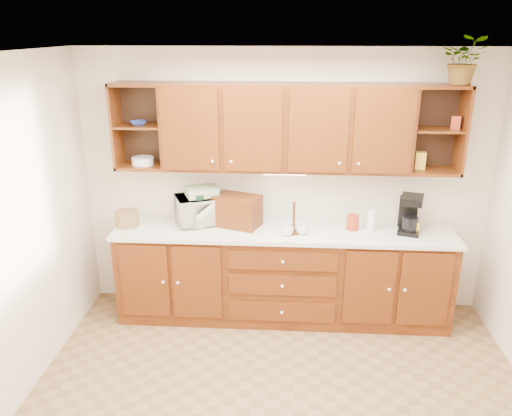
# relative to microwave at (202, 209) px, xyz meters

# --- Properties ---
(ceiling) EXTENTS (4.00, 4.00, 0.00)m
(ceiling) POSITION_rel_microwave_xyz_m (0.80, -1.57, 1.52)
(ceiling) COLOR white
(ceiling) RESTS_ON back_wall
(back_wall) EXTENTS (4.00, 0.00, 4.00)m
(back_wall) POSITION_rel_microwave_xyz_m (0.80, 0.18, 0.22)
(back_wall) COLOR silver
(back_wall) RESTS_ON floor
(base_cabinets) EXTENTS (3.20, 0.60, 0.90)m
(base_cabinets) POSITION_rel_microwave_xyz_m (0.80, -0.12, -0.63)
(base_cabinets) COLOR #3C1606
(base_cabinets) RESTS_ON floor
(countertop) EXTENTS (3.24, 0.64, 0.04)m
(countertop) POSITION_rel_microwave_xyz_m (0.80, -0.13, -0.16)
(countertop) COLOR silver
(countertop) RESTS_ON base_cabinets
(upper_cabinets) EXTENTS (3.20, 0.33, 0.80)m
(upper_cabinets) POSITION_rel_microwave_xyz_m (0.81, 0.02, 0.81)
(upper_cabinets) COLOR #3C1606
(upper_cabinets) RESTS_ON back_wall
(undercabinet_light) EXTENTS (0.40, 0.05, 0.02)m
(undercabinet_light) POSITION_rel_microwave_xyz_m (0.80, -0.03, 0.39)
(undercabinet_light) COLOR white
(undercabinet_light) RESTS_ON upper_cabinets
(wicker_basket) EXTENTS (0.23, 0.23, 0.14)m
(wicker_basket) POSITION_rel_microwave_xyz_m (-0.72, -0.12, -0.07)
(wicker_basket) COLOR olive
(wicker_basket) RESTS_ON countertop
(microwave) EXTENTS (0.60, 0.51, 0.28)m
(microwave) POSITION_rel_microwave_xyz_m (0.00, 0.00, 0.00)
(microwave) COLOR silver
(microwave) RESTS_ON countertop
(towel_stack) EXTENTS (0.36, 0.31, 0.09)m
(towel_stack) POSITION_rel_microwave_xyz_m (0.00, 0.00, 0.18)
(towel_stack) COLOR #EAE26E
(towel_stack) RESTS_ON microwave
(wine_bottle) EXTENTS (0.09, 0.09, 0.32)m
(wine_bottle) POSITION_rel_microwave_xyz_m (-0.00, -0.11, 0.02)
(wine_bottle) COLOR #10321B
(wine_bottle) RESTS_ON countertop
(woven_tray) EXTENTS (0.35, 0.10, 0.35)m
(woven_tray) POSITION_rel_microwave_xyz_m (-0.04, 0.12, -0.13)
(woven_tray) COLOR olive
(woven_tray) RESTS_ON countertop
(bread_box) EXTENTS (0.50, 0.40, 0.30)m
(bread_box) POSITION_rel_microwave_xyz_m (0.35, -0.05, 0.01)
(bread_box) COLOR #3C1606
(bread_box) RESTS_ON countertop
(mug_tree) EXTENTS (0.28, 0.28, 0.31)m
(mug_tree) POSITION_rel_microwave_xyz_m (0.89, -0.21, -0.09)
(mug_tree) COLOR #3C1606
(mug_tree) RESTS_ON countertop
(canister_red) EXTENTS (0.13, 0.13, 0.14)m
(canister_red) POSITION_rel_microwave_xyz_m (1.45, -0.08, -0.07)
(canister_red) COLOR #9C2E16
(canister_red) RESTS_ON countertop
(canister_white) EXTENTS (0.10, 0.10, 0.19)m
(canister_white) POSITION_rel_microwave_xyz_m (1.63, -0.08, -0.04)
(canister_white) COLOR white
(canister_white) RESTS_ON countertop
(canister_yellow) EXTENTS (0.11, 0.11, 0.12)m
(canister_yellow) POSITION_rel_microwave_xyz_m (2.03, -0.15, -0.08)
(canister_yellow) COLOR gold
(canister_yellow) RESTS_ON countertop
(coffee_maker) EXTENTS (0.26, 0.30, 0.36)m
(coffee_maker) POSITION_rel_microwave_xyz_m (1.98, -0.10, 0.03)
(coffee_maker) COLOR black
(coffee_maker) RESTS_ON countertop
(bowl_stack) EXTENTS (0.21, 0.21, 0.04)m
(bowl_stack) POSITION_rel_microwave_xyz_m (-0.57, -0.00, 0.84)
(bowl_stack) COLOR navy
(bowl_stack) RESTS_ON upper_cabinets
(plate_stack) EXTENTS (0.26, 0.26, 0.07)m
(plate_stack) POSITION_rel_microwave_xyz_m (-0.56, 0.02, 0.48)
(plate_stack) COLOR white
(plate_stack) RESTS_ON upper_cabinets
(pantry_box_yellow) EXTENTS (0.10, 0.08, 0.16)m
(pantry_box_yellow) POSITION_rel_microwave_xyz_m (2.05, 0.01, 0.52)
(pantry_box_yellow) COLOR gold
(pantry_box_yellow) RESTS_ON upper_cabinets
(pantry_box_red) EXTENTS (0.10, 0.10, 0.12)m
(pantry_box_red) POSITION_rel_microwave_xyz_m (2.32, -0.00, 0.88)
(pantry_box_red) COLOR #9C2E16
(pantry_box_red) RESTS_ON upper_cabinets
(potted_plant) EXTENTS (0.45, 0.41, 0.41)m
(potted_plant) POSITION_rel_microwave_xyz_m (2.31, -0.04, 1.42)
(potted_plant) COLOR #999999
(potted_plant) RESTS_ON upper_cabinets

